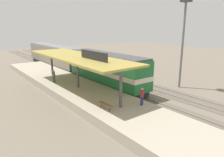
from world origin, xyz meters
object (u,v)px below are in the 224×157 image
(locomotive, at_px, (106,69))
(passenger_carriage_single, at_px, (54,56))
(person_walking, at_px, (142,96))
(platform_bench, at_px, (105,105))
(light_mast, at_px, (184,24))
(freight_car, at_px, (100,61))
(person_waiting, at_px, (54,76))

(locomotive, xyz_separation_m, passenger_carriage_single, (0.00, 18.00, -0.10))
(locomotive, distance_m, person_walking, 9.94)
(person_walking, bearing_deg, locomotive, 73.86)
(platform_bench, xyz_separation_m, light_mast, (13.80, 1.89, 7.05))
(light_mast, bearing_deg, passenger_carriage_single, 107.77)
(freight_car, distance_m, light_mast, 16.17)
(platform_bench, xyz_separation_m, person_walking, (3.24, -1.31, 0.51))
(freight_car, xyz_separation_m, person_waiting, (-10.68, -5.00, -0.12))
(freight_car, height_order, person_waiting, freight_car)
(passenger_carriage_single, bearing_deg, light_mast, -72.23)
(person_waiting, relative_size, person_walking, 1.00)
(freight_car, bearing_deg, platform_bench, -122.92)
(locomotive, height_order, person_walking, locomotive)
(passenger_carriage_single, height_order, freight_car, passenger_carriage_single)
(freight_car, xyz_separation_m, person_walking, (-7.36, -17.68, -0.12))
(locomotive, distance_m, freight_car, 9.37)
(person_waiting, distance_m, person_walking, 13.11)
(freight_car, bearing_deg, locomotive, -119.44)
(locomotive, relative_size, passenger_carriage_single, 0.72)
(platform_bench, bearing_deg, locomotive, 53.88)
(passenger_carriage_single, height_order, person_walking, passenger_carriage_single)
(person_waiting, bearing_deg, person_walking, -75.32)
(passenger_carriage_single, xyz_separation_m, person_walking, (-2.76, -27.53, -0.46))
(freight_car, bearing_deg, person_walking, -112.59)
(passenger_carriage_single, bearing_deg, platform_bench, -102.89)
(passenger_carriage_single, relative_size, person_waiting, 11.70)
(platform_bench, height_order, person_walking, person_walking)
(passenger_carriage_single, bearing_deg, person_walking, -95.72)
(light_mast, height_order, person_waiting, light_mast)
(freight_car, bearing_deg, light_mast, -77.55)
(light_mast, height_order, person_walking, light_mast)
(locomotive, bearing_deg, person_waiting, 152.58)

